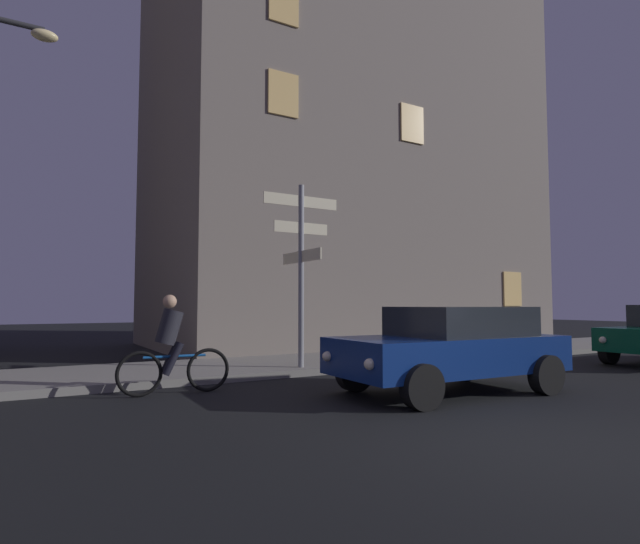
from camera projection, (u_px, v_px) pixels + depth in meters
name	position (u px, v px, depth m)	size (l,w,h in m)	color
ground_plane	(540.00, 441.00, 5.41)	(80.00, 80.00, 0.00)	black
sidewalk_kerb	(264.00, 366.00, 11.51)	(40.00, 3.13, 0.14)	gray
signpost	(301.00, 257.00, 10.83)	(1.76, 1.66, 3.86)	gray
car_near_left	(451.00, 346.00, 8.44)	(4.02, 2.07, 1.41)	navy
cyclist	(172.00, 348.00, 8.28)	(1.82, 0.34, 1.61)	black
building_right_block	(343.00, 103.00, 19.68)	(13.58, 8.03, 18.43)	slate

